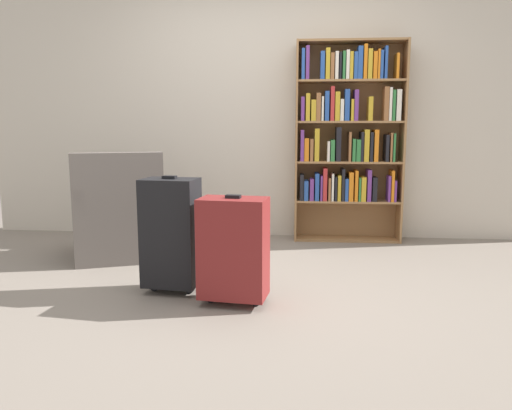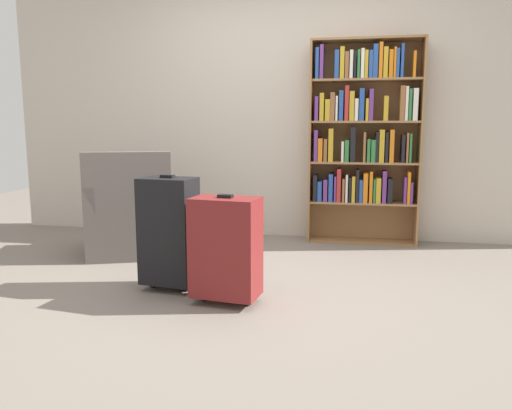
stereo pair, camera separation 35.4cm
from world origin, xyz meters
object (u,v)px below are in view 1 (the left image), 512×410
(mug, at_px, (182,257))
(suitcase_dark_red, at_px, (234,248))
(armchair, at_px, (120,220))
(bookshelf, at_px, (347,135))
(suitcase_black, at_px, (171,233))

(mug, relative_size, suitcase_dark_red, 0.17)
(mug, height_order, suitcase_dark_red, suitcase_dark_red)
(mug, bearing_deg, armchair, 166.79)
(bookshelf, distance_m, mug, 1.96)
(armchair, height_order, suitcase_black, armchair)
(armchair, bearing_deg, mug, -13.21)
(armchair, xyz_separation_m, suitcase_dark_red, (1.11, -1.04, 0.04))
(bookshelf, bearing_deg, armchair, -157.04)
(armchair, height_order, mug, armchair)
(mug, bearing_deg, suitcase_dark_red, -58.85)
(bookshelf, bearing_deg, suitcase_black, -127.55)
(bookshelf, relative_size, mug, 15.71)
(bookshelf, height_order, suitcase_dark_red, bookshelf)
(mug, bearing_deg, bookshelf, 34.43)
(suitcase_black, bearing_deg, armchair, 127.99)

